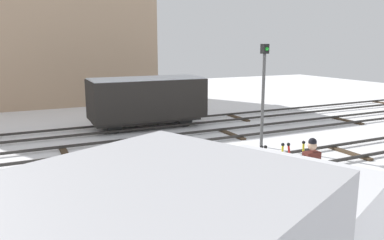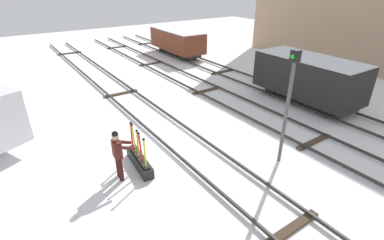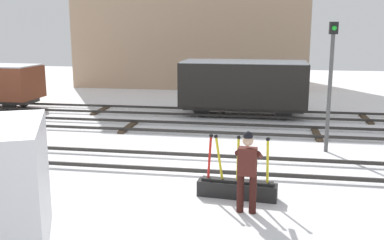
# 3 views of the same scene
# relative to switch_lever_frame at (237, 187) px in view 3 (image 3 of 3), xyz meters

# --- Properties ---
(ground_plane) EXTENTS (60.00, 60.00, 0.00)m
(ground_plane) POSITION_rel_switch_lever_frame_xyz_m (-1.07, 2.07, -0.25)
(ground_plane) COLOR white
(track_main_line) EXTENTS (44.00, 1.94, 0.18)m
(track_main_line) POSITION_rel_switch_lever_frame_xyz_m (-1.07, 2.07, -0.14)
(track_main_line) COLOR #2D2B28
(track_main_line) RESTS_ON ground_plane
(track_siding_near) EXTENTS (44.00, 1.94, 0.18)m
(track_siding_near) POSITION_rel_switch_lever_frame_xyz_m (-1.07, 6.40, -0.15)
(track_siding_near) COLOR #2D2B28
(track_siding_near) RESTS_ON ground_plane
(track_siding_far) EXTENTS (44.00, 1.94, 0.18)m
(track_siding_far) POSITION_rel_switch_lever_frame_xyz_m (-1.07, 9.54, -0.14)
(track_siding_far) COLOR #2D2B28
(track_siding_far) RESTS_ON ground_plane
(switch_lever_frame) EXTENTS (1.83, 0.53, 1.45)m
(switch_lever_frame) POSITION_rel_switch_lever_frame_xyz_m (0.00, 0.00, 0.00)
(switch_lever_frame) COLOR black
(switch_lever_frame) RESTS_ON ground_plane
(rail_worker) EXTENTS (0.58, 0.69, 1.74)m
(rail_worker) POSITION_rel_switch_lever_frame_xyz_m (0.25, -0.77, 0.73)
(rail_worker) COLOR #351511
(rail_worker) RESTS_ON ground_plane
(signal_post) EXTENTS (0.24, 0.32, 3.96)m
(signal_post) POSITION_rel_switch_lever_frame_xyz_m (2.49, 4.27, 2.16)
(signal_post) COLOR #4C4C4C
(signal_post) RESTS_ON ground_plane
(apartment_building) EXTENTS (15.06, 6.94, 11.21)m
(apartment_building) POSITION_rel_switch_lever_frame_xyz_m (-4.32, 20.56, 5.36)
(apartment_building) COLOR tan
(apartment_building) RESTS_ON ground_plane
(freight_car_near_switch) EXTENTS (5.40, 2.35, 2.40)m
(freight_car_near_switch) POSITION_rel_switch_lever_frame_xyz_m (-0.37, 9.54, 1.13)
(freight_car_near_switch) COLOR #2D2B28
(freight_car_near_switch) RESTS_ON ground_plane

